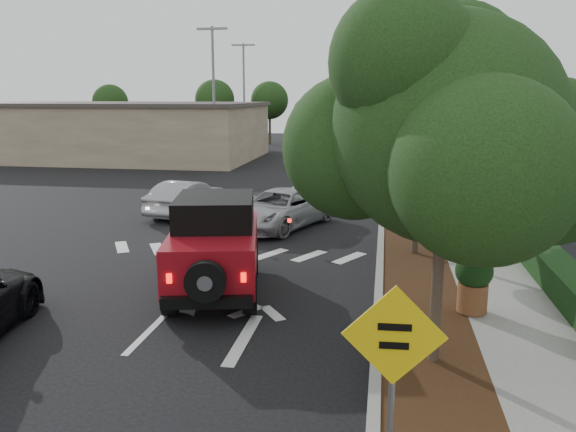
# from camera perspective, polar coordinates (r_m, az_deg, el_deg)

# --- Properties ---
(ground) EXTENTS (120.00, 120.00, 0.00)m
(ground) POSITION_cam_1_polar(r_m,az_deg,el_deg) (12.02, -13.98, -11.36)
(ground) COLOR black
(ground) RESTS_ON ground
(curb) EXTENTS (0.20, 70.00, 0.15)m
(curb) POSITION_cam_1_polar(r_m,az_deg,el_deg) (22.53, 9.51, 0.11)
(curb) COLOR #9E9B93
(curb) RESTS_ON ground
(planting_strip) EXTENTS (1.80, 70.00, 0.12)m
(planting_strip) POSITION_cam_1_polar(r_m,az_deg,el_deg) (22.55, 12.05, -0.02)
(planting_strip) COLOR black
(planting_strip) RESTS_ON ground
(sidewalk) EXTENTS (2.00, 70.00, 0.12)m
(sidewalk) POSITION_cam_1_polar(r_m,az_deg,el_deg) (22.71, 16.84, -0.19)
(sidewalk) COLOR gray
(sidewalk) RESTS_ON ground
(hedge) EXTENTS (0.80, 70.00, 0.80)m
(hedge) POSITION_cam_1_polar(r_m,az_deg,el_deg) (22.87, 20.37, 0.52)
(hedge) COLOR black
(hedge) RESTS_ON ground
(commercial_building) EXTENTS (22.00, 12.00, 4.00)m
(commercial_building) POSITION_cam_1_polar(r_m,az_deg,el_deg) (45.12, -17.62, 8.18)
(commercial_building) COLOR #83725A
(commercial_building) RESTS_ON ground
(transmission_tower) EXTENTS (7.00, 4.00, 28.00)m
(transmission_tower) POSITION_cam_1_polar(r_m,az_deg,el_deg) (58.25, 11.19, 7.32)
(transmission_tower) COLOR slate
(transmission_tower) RESTS_ON ground
(street_tree_near) EXTENTS (3.80, 3.80, 5.92)m
(street_tree_near) POSITION_cam_1_polar(r_m,az_deg,el_deg) (10.69, 14.46, -14.47)
(street_tree_near) COLOR black
(street_tree_near) RESTS_ON ground
(street_tree_mid) EXTENTS (3.20, 3.20, 5.32)m
(street_tree_mid) POSITION_cam_1_polar(r_m,az_deg,el_deg) (17.23, 12.68, -4.04)
(street_tree_mid) COLOR black
(street_tree_mid) RESTS_ON ground
(street_tree_far) EXTENTS (3.40, 3.40, 5.62)m
(street_tree_far) POSITION_cam_1_polar(r_m,az_deg,el_deg) (23.54, 11.96, 0.35)
(street_tree_far) COLOR black
(street_tree_far) RESTS_ON ground
(light_pole_a) EXTENTS (2.00, 0.22, 9.00)m
(light_pole_a) POSITION_cam_1_polar(r_m,az_deg,el_deg) (38.01, -7.34, 4.96)
(light_pole_a) COLOR slate
(light_pole_a) RESTS_ON ground
(light_pole_b) EXTENTS (2.00, 0.22, 9.00)m
(light_pole_b) POSITION_cam_1_polar(r_m,az_deg,el_deg) (49.77, -4.39, 6.72)
(light_pole_b) COLOR slate
(light_pole_b) RESTS_ON ground
(red_jeep) EXTENTS (2.83, 4.73, 2.32)m
(red_jeep) POSITION_cam_1_polar(r_m,az_deg,el_deg) (13.84, -7.39, -2.77)
(red_jeep) COLOR black
(red_jeep) RESTS_ON ground
(silver_suv_ahead) EXTENTS (3.93, 5.41, 1.37)m
(silver_suv_ahead) POSITION_cam_1_polar(r_m,az_deg,el_deg) (20.37, -0.84, 0.74)
(silver_suv_ahead) COLOR #A2A4AA
(silver_suv_ahead) RESTS_ON ground
(silver_sedan_oncoming) EXTENTS (2.19, 4.35, 1.37)m
(silver_sedan_oncoming) POSITION_cam_1_polar(r_m,az_deg,el_deg) (22.98, -10.29, 1.87)
(silver_sedan_oncoming) COLOR #94959B
(silver_sedan_oncoming) RESTS_ON ground
(parked_suv) EXTENTS (4.28, 1.94, 1.43)m
(parked_suv) POSITION_cam_1_polar(r_m,az_deg,el_deg) (37.92, -10.93, 5.91)
(parked_suv) COLOR #B5B7BE
(parked_suv) RESTS_ON ground
(speed_hump_sign) EXTENTS (1.19, 0.12, 2.54)m
(speed_hump_sign) POSITION_cam_1_polar(r_m,az_deg,el_deg) (6.72, 10.63, -14.29)
(speed_hump_sign) COLOR slate
(speed_hump_sign) RESTS_ON ground
(terracotta_planter) EXTENTS (0.80, 0.80, 1.39)m
(terracotta_planter) POSITION_cam_1_polar(r_m,az_deg,el_deg) (12.71, 18.36, -5.82)
(terracotta_planter) COLOR brown
(terracotta_planter) RESTS_ON ground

